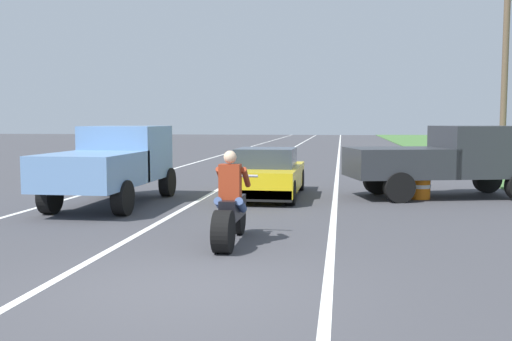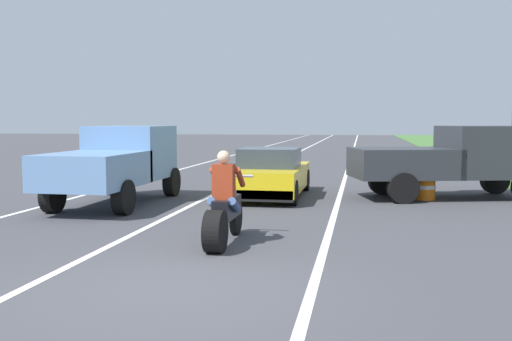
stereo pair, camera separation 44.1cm
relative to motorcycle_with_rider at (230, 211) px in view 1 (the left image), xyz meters
name	(u,v)px [view 1 (the left image)]	position (x,y,z in m)	size (l,w,h in m)	color
ground_plane	(184,289)	(-0.09, -2.61, -0.59)	(160.00, 160.00, 0.00)	#424247
lane_stripe_left_solid	(187,165)	(-5.49, 17.39, -0.59)	(0.14, 120.00, 0.01)	white
lane_stripe_right_solid	(338,166)	(1.71, 17.39, -0.59)	(0.14, 120.00, 0.01)	white
lane_stripe_centre_dashed	(261,166)	(-1.89, 17.39, -0.59)	(0.14, 120.00, 0.01)	white
motorcycle_with_rider	(230,211)	(0.00, 0.00, 0.00)	(0.70, 2.21, 1.62)	black
sports_car_yellow	(267,174)	(-0.19, 6.33, 0.04)	(1.84, 4.30, 1.37)	yellow
pickup_truck_left_lane_light_blue	(113,161)	(-3.84, 4.28, 0.51)	(2.02, 4.80, 1.98)	#6B93C6
pickup_truck_right_shoulder_dark_grey	(445,158)	(4.69, 6.93, 0.51)	(5.14, 3.14, 1.98)	#2D3035
utility_pole_roadside	(505,77)	(8.11, 14.25, 3.22)	(0.24, 0.24, 7.63)	brown
construction_barrel_nearest	(420,180)	(3.98, 6.52, -0.09)	(0.58, 0.58, 1.00)	orange
construction_barrel_mid	(404,168)	(4.00, 10.85, -0.09)	(0.58, 0.58, 1.00)	orange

